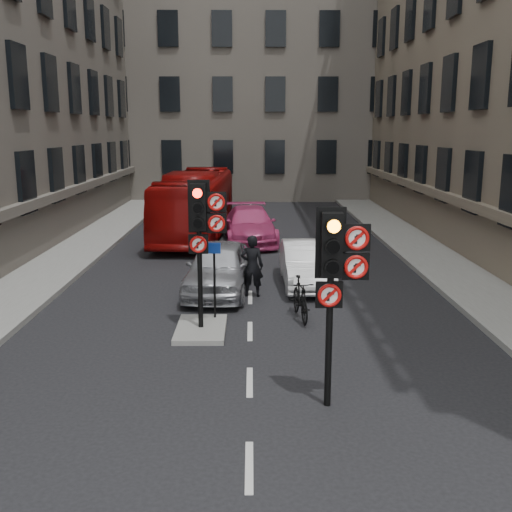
{
  "coord_description": "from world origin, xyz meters",
  "views": [
    {
      "loc": [
        0.04,
        -8.96,
        4.89
      ],
      "look_at": [
        0.12,
        1.7,
        2.6
      ],
      "focal_mm": 42.0,
      "sensor_mm": 36.0,
      "label": 1
    }
  ],
  "objects_px": {
    "signal_near": "(336,266)",
    "car_pink": "(250,225)",
    "signal_far": "(203,223)",
    "motorcycle": "(300,298)",
    "car_silver": "(219,267)",
    "motorcyclist": "(252,266)",
    "car_white": "(306,264)",
    "bus_red": "(196,204)",
    "info_sign": "(214,270)"
  },
  "relations": [
    {
      "from": "signal_far",
      "to": "bus_red",
      "type": "bearing_deg",
      "value": 95.92
    },
    {
      "from": "signal_far",
      "to": "car_white",
      "type": "bearing_deg",
      "value": 56.91
    },
    {
      "from": "car_silver",
      "to": "motorcycle",
      "type": "relative_size",
      "value": 2.49
    },
    {
      "from": "bus_red",
      "to": "motorcyclist",
      "type": "relative_size",
      "value": 5.79
    },
    {
      "from": "car_silver",
      "to": "bus_red",
      "type": "xyz_separation_m",
      "value": [
        -1.56,
        9.76,
        0.71
      ]
    },
    {
      "from": "bus_red",
      "to": "motorcyclist",
      "type": "xyz_separation_m",
      "value": [
        2.56,
        -10.21,
        -0.56
      ]
    },
    {
      "from": "car_pink",
      "to": "bus_red",
      "type": "height_order",
      "value": "bus_red"
    },
    {
      "from": "motorcycle",
      "to": "car_silver",
      "type": "bearing_deg",
      "value": 124.41
    },
    {
      "from": "car_pink",
      "to": "motorcycle",
      "type": "distance_m",
      "value": 10.73
    },
    {
      "from": "car_silver",
      "to": "bus_red",
      "type": "distance_m",
      "value": 9.91
    },
    {
      "from": "motorcycle",
      "to": "info_sign",
      "type": "xyz_separation_m",
      "value": [
        -2.21,
        -0.27,
        0.84
      ]
    },
    {
      "from": "car_pink",
      "to": "info_sign",
      "type": "relative_size",
      "value": 2.67
    },
    {
      "from": "motorcyclist",
      "to": "car_white",
      "type": "bearing_deg",
      "value": -136.62
    },
    {
      "from": "car_white",
      "to": "motorcycle",
      "type": "distance_m",
      "value": 3.45
    },
    {
      "from": "bus_red",
      "to": "motorcyclist",
      "type": "bearing_deg",
      "value": -73.17
    },
    {
      "from": "car_pink",
      "to": "motorcyclist",
      "type": "xyz_separation_m",
      "value": [
        0.08,
        -8.5,
        0.16
      ]
    },
    {
      "from": "bus_red",
      "to": "car_white",
      "type": "bearing_deg",
      "value": -61.69
    },
    {
      "from": "car_silver",
      "to": "motorcycle",
      "type": "bearing_deg",
      "value": -44.42
    },
    {
      "from": "car_pink",
      "to": "motorcycle",
      "type": "height_order",
      "value": "car_pink"
    },
    {
      "from": "signal_near",
      "to": "signal_far",
      "type": "height_order",
      "value": "signal_far"
    },
    {
      "from": "signal_far",
      "to": "motorcycle",
      "type": "relative_size",
      "value": 1.97
    },
    {
      "from": "signal_near",
      "to": "car_silver",
      "type": "relative_size",
      "value": 0.79
    },
    {
      "from": "signal_far",
      "to": "car_silver",
      "type": "height_order",
      "value": "signal_far"
    },
    {
      "from": "signal_near",
      "to": "car_pink",
      "type": "xyz_separation_m",
      "value": [
        -1.51,
        15.65,
        -1.82
      ]
    },
    {
      "from": "motorcyclist",
      "to": "car_silver",
      "type": "bearing_deg",
      "value": -17.62
    },
    {
      "from": "signal_far",
      "to": "motorcycle",
      "type": "distance_m",
      "value": 3.4
    },
    {
      "from": "motorcycle",
      "to": "car_white",
      "type": "bearing_deg",
      "value": 75.81
    },
    {
      "from": "signal_far",
      "to": "car_silver",
      "type": "bearing_deg",
      "value": 87.21
    },
    {
      "from": "car_white",
      "to": "motorcycle",
      "type": "relative_size",
      "value": 2.29
    },
    {
      "from": "signal_near",
      "to": "signal_far",
      "type": "bearing_deg",
      "value": 123.02
    },
    {
      "from": "car_silver",
      "to": "info_sign",
      "type": "height_order",
      "value": "info_sign"
    },
    {
      "from": "car_pink",
      "to": "signal_far",
      "type": "bearing_deg",
      "value": -99.79
    },
    {
      "from": "motorcyclist",
      "to": "bus_red",
      "type": "bearing_deg",
      "value": -69.27
    },
    {
      "from": "car_white",
      "to": "car_silver",
      "type": "bearing_deg",
      "value": -163.87
    },
    {
      "from": "signal_far",
      "to": "car_white",
      "type": "relative_size",
      "value": 0.86
    },
    {
      "from": "car_pink",
      "to": "car_silver",
      "type": "bearing_deg",
      "value": -100.93
    },
    {
      "from": "motorcycle",
      "to": "motorcyclist",
      "type": "distance_m",
      "value": 2.51
    },
    {
      "from": "bus_red",
      "to": "motorcycle",
      "type": "relative_size",
      "value": 5.87
    },
    {
      "from": "motorcycle",
      "to": "info_sign",
      "type": "relative_size",
      "value": 0.92
    },
    {
      "from": "car_silver",
      "to": "car_white",
      "type": "relative_size",
      "value": 1.09
    },
    {
      "from": "signal_near",
      "to": "car_pink",
      "type": "relative_size",
      "value": 0.68
    },
    {
      "from": "signal_far",
      "to": "info_sign",
      "type": "height_order",
      "value": "signal_far"
    },
    {
      "from": "bus_red",
      "to": "car_pink",
      "type": "bearing_deg",
      "value": -31.84
    },
    {
      "from": "motorcyclist",
      "to": "car_pink",
      "type": "bearing_deg",
      "value": -82.8
    },
    {
      "from": "car_silver",
      "to": "car_pink",
      "type": "relative_size",
      "value": 0.86
    },
    {
      "from": "info_sign",
      "to": "car_white",
      "type": "bearing_deg",
      "value": 56.51
    },
    {
      "from": "signal_far",
      "to": "car_silver",
      "type": "distance_m",
      "value": 4.09
    },
    {
      "from": "signal_near",
      "to": "bus_red",
      "type": "height_order",
      "value": "signal_near"
    },
    {
      "from": "signal_near",
      "to": "motorcyclist",
      "type": "xyz_separation_m",
      "value": [
        -1.43,
        7.15,
        -1.66
      ]
    },
    {
      "from": "signal_near",
      "to": "signal_far",
      "type": "xyz_separation_m",
      "value": [
        -2.6,
        4.0,
        0.12
      ]
    }
  ]
}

